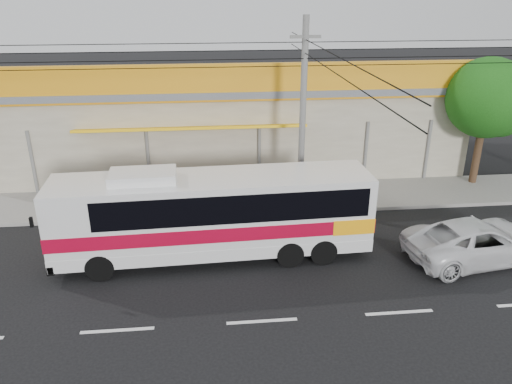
% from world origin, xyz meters
% --- Properties ---
extents(ground, '(120.00, 120.00, 0.00)m').
position_xyz_m(ground, '(0.00, 0.00, 0.00)').
color(ground, black).
rests_on(ground, ground).
extents(sidewalk, '(30.00, 3.20, 0.15)m').
position_xyz_m(sidewalk, '(0.00, 6.00, 0.07)').
color(sidewalk, slate).
rests_on(sidewalk, ground).
extents(lane_markings, '(50.00, 0.12, 0.01)m').
position_xyz_m(lane_markings, '(0.00, -2.50, 0.00)').
color(lane_markings, silver).
rests_on(lane_markings, ground).
extents(storefront_building, '(22.60, 9.20, 5.70)m').
position_xyz_m(storefront_building, '(-0.01, 11.54, 2.30)').
color(storefront_building, gray).
rests_on(storefront_building, ground).
extents(coach_bus, '(10.69, 2.64, 3.27)m').
position_xyz_m(coach_bus, '(-1.07, 1.30, 1.75)').
color(coach_bus, silver).
rests_on(coach_bus, ground).
extents(motorbike_red, '(1.66, 0.65, 0.86)m').
position_xyz_m(motorbike_red, '(-3.38, 5.75, 0.58)').
color(motorbike_red, '#97250A').
rests_on(motorbike_red, sidewalk).
extents(white_car, '(5.32, 3.07, 1.40)m').
position_xyz_m(white_car, '(7.71, 0.21, 0.70)').
color(white_car, silver).
rests_on(white_car, ground).
extents(utility_pole, '(34.00, 14.00, 7.77)m').
position_xyz_m(utility_pole, '(2.44, 4.97, 6.40)').
color(utility_pole, slate).
rests_on(utility_pole, ground).
extents(tree_near, '(3.57, 3.57, 5.92)m').
position_xyz_m(tree_near, '(11.18, 6.76, 4.01)').
color(tree_near, '#342114').
rests_on(tree_near, ground).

